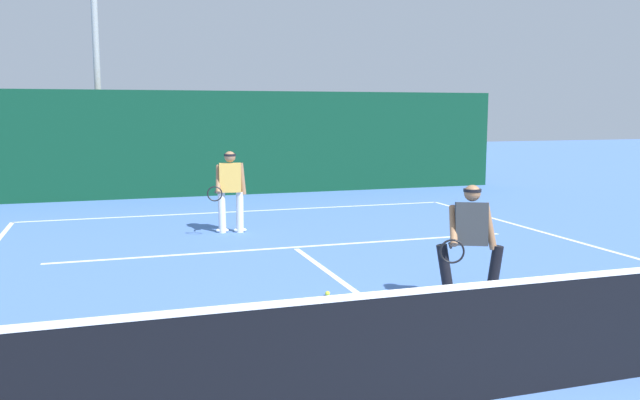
% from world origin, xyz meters
% --- Properties ---
extents(ground_plane, '(80.00, 80.00, 0.00)m').
position_xyz_m(ground_plane, '(0.00, 0.00, 0.00)').
color(ground_plane, '#4C74BE').
extents(court_line_baseline_far, '(10.33, 0.10, 0.01)m').
position_xyz_m(court_line_baseline_far, '(0.00, 10.98, 0.00)').
color(court_line_baseline_far, white).
rests_on(court_line_baseline_far, ground_plane).
extents(court_line_service, '(8.42, 0.10, 0.01)m').
position_xyz_m(court_line_service, '(0.00, 6.54, 0.00)').
color(court_line_service, white).
rests_on(court_line_service, ground_plane).
extents(court_line_centre, '(0.10, 6.40, 0.01)m').
position_xyz_m(court_line_centre, '(0.00, 3.20, 0.00)').
color(court_line_centre, white).
rests_on(court_line_centre, ground_plane).
extents(tennis_net, '(11.32, 0.09, 1.09)m').
position_xyz_m(tennis_net, '(0.00, 0.00, 0.53)').
color(tennis_net, '#1E4723').
rests_on(tennis_net, ground_plane).
extents(player_near, '(1.04, 0.82, 1.53)m').
position_xyz_m(player_near, '(1.15, 2.49, 0.83)').
color(player_near, black).
rests_on(player_near, ground_plane).
extents(player_far, '(0.86, 0.85, 1.63)m').
position_xyz_m(player_far, '(-0.82, 8.32, 0.90)').
color(player_far, silver).
rests_on(player_far, ground_plane).
extents(tennis_ball, '(0.07, 0.07, 0.07)m').
position_xyz_m(tennis_ball, '(-0.42, 3.41, 0.03)').
color(tennis_ball, '#D1E033').
rests_on(tennis_ball, ground_plane).
extents(back_fence_windscreen, '(17.33, 0.12, 2.99)m').
position_xyz_m(back_fence_windscreen, '(0.00, 14.19, 1.49)').
color(back_fence_windscreen, '#0C3B25').
rests_on(back_fence_windscreen, ground_plane).
extents(light_pole, '(0.55, 0.44, 8.50)m').
position_xyz_m(light_pole, '(-3.30, 15.12, 5.13)').
color(light_pole, '#9EA39E').
rests_on(light_pole, ground_plane).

